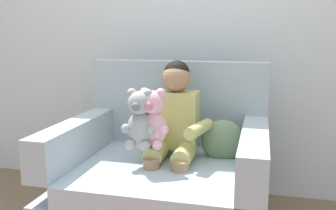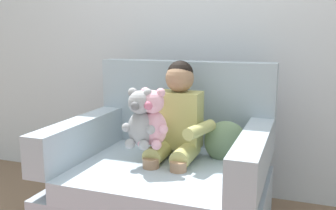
# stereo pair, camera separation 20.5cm
# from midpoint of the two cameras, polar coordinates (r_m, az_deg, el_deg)

# --- Properties ---
(back_wall) EXTENTS (6.00, 0.10, 2.60)m
(back_wall) POSITION_cam_midpoint_polar(r_m,az_deg,el_deg) (2.83, 1.16, 13.19)
(back_wall) COLOR silver
(back_wall) RESTS_ON ground
(armchair) EXTENTS (1.17, 0.99, 1.00)m
(armchair) POSITION_cam_midpoint_polar(r_m,az_deg,el_deg) (2.28, -3.15, -11.47)
(armchair) COLOR #9EADBC
(armchair) RESTS_ON ground
(seated_child) EXTENTS (0.45, 0.39, 0.82)m
(seated_child) POSITION_cam_midpoint_polar(r_m,az_deg,el_deg) (2.20, -1.80, -2.94)
(seated_child) COLOR tan
(seated_child) RESTS_ON armchair
(plush_grey) EXTENTS (0.20, 0.16, 0.33)m
(plush_grey) POSITION_cam_midpoint_polar(r_m,az_deg,el_deg) (2.07, -7.12, -2.39)
(plush_grey) COLOR #9E9EA3
(plush_grey) RESTS_ON armchair
(plush_pink) EXTENTS (0.20, 0.16, 0.34)m
(plush_pink) POSITION_cam_midpoint_polar(r_m,az_deg,el_deg) (2.08, -5.20, -2.29)
(plush_pink) COLOR #EAA8BC
(plush_pink) RESTS_ON armchair
(throw_pillow) EXTENTS (0.27, 0.13, 0.26)m
(throw_pillow) POSITION_cam_midpoint_polar(r_m,az_deg,el_deg) (2.27, 5.77, -5.49)
(throw_pillow) COLOR slate
(throw_pillow) RESTS_ON armchair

